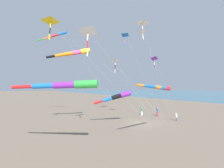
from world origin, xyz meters
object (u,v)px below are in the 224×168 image
object	(u,v)px
person_child_grey_jacket	(142,110)
kite_delta_long_streamer_left	(51,22)
kite_delta_green_low_center	(142,23)
kite_delta_magenta_far_left	(88,32)
person_child_green_jacket	(176,117)
kite_delta_purple_drifting	(115,61)
kite_delta_checkered_midright	(125,35)
kite_windsock_blue_topmost	(159,87)
kite_delta_yellow_midlevel	(154,59)
kite_windsock_orange_high_right	(117,96)
kite_windsock_teal_far_right	(66,85)
kite_windsock_small_distant	(75,53)
person_adult_flyer	(157,111)
kite_windsock_striped_overhead	(56,35)

from	to	relation	value
person_child_grey_jacket	kite_delta_long_streamer_left	xyz separation A→B (m)	(-18.71, -3.92, 12.95)
kite_delta_green_low_center	kite_delta_long_streamer_left	distance (m)	13.60
kite_delta_magenta_far_left	kite_delta_long_streamer_left	bearing A→B (deg)	146.66
person_child_green_jacket	kite_delta_purple_drifting	bearing A→B (deg)	112.07
kite_delta_checkered_midright	kite_delta_green_low_center	xyz separation A→B (m)	(-2.06, -7.40, -0.55)
kite_windsock_blue_topmost	person_child_green_jacket	bearing A→B (deg)	26.51
kite_delta_yellow_midlevel	kite_delta_magenta_far_left	distance (m)	9.78
kite_delta_yellow_midlevel	kite_windsock_orange_high_right	size ratio (longest dim) A/B	1.11
kite_windsock_teal_far_right	kite_windsock_small_distant	bearing A→B (deg)	67.91
person_child_grey_jacket	kite_delta_magenta_far_left	world-z (taller)	kite_delta_magenta_far_left
person_child_green_jacket	kite_delta_yellow_midlevel	bearing A→B (deg)	-167.42
kite_delta_checkered_midright	kite_windsock_orange_high_right	xyz separation A→B (m)	(-5.59, -5.61, -12.03)
kite_windsock_blue_topmost	kite_delta_magenta_far_left	bearing A→B (deg)	138.70
person_adult_flyer	person_child_green_jacket	bearing A→B (deg)	-98.92
kite_windsock_striped_overhead	kite_windsock_orange_high_right	world-z (taller)	kite_windsock_striped_overhead
kite_windsock_orange_high_right	kite_windsock_teal_far_right	world-z (taller)	kite_windsock_teal_far_right
kite_windsock_blue_topmost	kite_delta_checkered_midright	bearing A→B (deg)	69.52
kite_delta_yellow_midlevel	kite_windsock_teal_far_right	size ratio (longest dim) A/B	0.67
person_child_green_jacket	kite_windsock_teal_far_right	size ratio (longest dim) A/B	0.08
kite_windsock_small_distant	kite_delta_magenta_far_left	distance (m)	5.10
kite_delta_green_low_center	kite_windsock_teal_far_right	bearing A→B (deg)	-158.77
person_child_green_jacket	kite_delta_green_low_center	xyz separation A→B (m)	(-6.48, 1.27, 15.06)
kite_windsock_small_distant	kite_windsock_blue_topmost	distance (m)	13.34
kite_windsock_small_distant	kite_delta_long_streamer_left	bearing A→B (deg)	-150.21
person_child_grey_jacket	kite_windsock_blue_topmost	world-z (taller)	kite_windsock_blue_topmost
person_adult_flyer	kite_delta_long_streamer_left	distance (m)	24.34
person_child_green_jacket	kite_delta_green_low_center	bearing A→B (deg)	168.91
kite_delta_green_low_center	kite_windsock_blue_topmost	bearing A→B (deg)	-116.16
person_adult_flyer	person_child_grey_jacket	xyz separation A→B (m)	(-1.84, 2.50, 0.02)
kite_delta_green_low_center	kite_delta_magenta_far_left	world-z (taller)	kite_delta_green_low_center
kite_windsock_orange_high_right	kite_delta_purple_drifting	size ratio (longest dim) A/B	0.80
kite_windsock_orange_high_right	kite_windsock_small_distant	world-z (taller)	kite_windsock_small_distant
kite_delta_green_low_center	kite_windsock_orange_high_right	world-z (taller)	kite_delta_green_low_center
person_child_grey_jacket	kite_delta_yellow_midlevel	bearing A→B (deg)	-122.70
kite_delta_yellow_midlevel	kite_windsock_striped_overhead	bearing A→B (deg)	121.88
kite_delta_magenta_far_left	kite_windsock_blue_topmost	distance (m)	10.96
kite_delta_checkered_midright	kite_delta_magenta_far_left	xyz separation A→B (m)	(-11.41, -7.74, -3.77)
person_child_green_jacket	kite_delta_magenta_far_left	xyz separation A→B (m)	(-15.82, 0.94, 11.84)
kite_delta_long_streamer_left	kite_windsock_striped_overhead	distance (m)	11.49
kite_delta_yellow_midlevel	kite_windsock_blue_topmost	distance (m)	5.70
kite_windsock_orange_high_right	kite_delta_purple_drifting	xyz separation A→B (m)	(5.21, 8.76, 7.27)
person_child_grey_jacket	kite_windsock_orange_high_right	world-z (taller)	kite_windsock_orange_high_right
person_child_green_jacket	kite_windsock_blue_topmost	distance (m)	11.63
person_child_grey_jacket	kite_delta_green_low_center	xyz separation A→B (m)	(-5.42, -6.18, 14.76)
kite_windsock_striped_overhead	person_child_grey_jacket	bearing A→B (deg)	-24.11
kite_windsock_blue_topmost	kite_delta_green_low_center	bearing A→B (deg)	63.84
kite_delta_purple_drifting	kite_windsock_blue_topmost	xyz separation A→B (m)	(-4.62, -16.52, -5.88)
person_child_grey_jacket	kite_delta_purple_drifting	bearing A→B (deg)	130.49
kite_delta_long_streamer_left	person_adult_flyer	bearing A→B (deg)	3.95
kite_windsock_orange_high_right	kite_windsock_small_distant	bearing A→B (deg)	155.54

